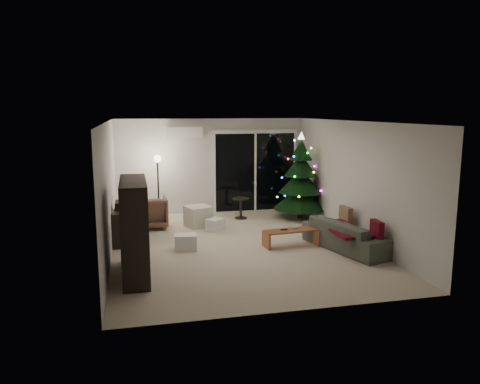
{
  "coord_description": "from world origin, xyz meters",
  "views": [
    {
      "loc": [
        -2.04,
        -8.97,
        2.73
      ],
      "look_at": [
        0.1,
        0.3,
        1.05
      ],
      "focal_mm": 35.0,
      "sensor_mm": 36.0,
      "label": 1
    }
  ],
  "objects_px": {
    "media_cabinet": "(125,225)",
    "armchair": "(150,212)",
    "bookshelf": "(122,229)",
    "christmas_tree": "(301,176)",
    "coffee_table": "(291,238)",
    "sofa": "(348,235)"
  },
  "relations": [
    {
      "from": "bookshelf",
      "to": "christmas_tree",
      "type": "relative_size",
      "value": 0.73
    },
    {
      "from": "armchair",
      "to": "christmas_tree",
      "type": "bearing_deg",
      "value": -178.91
    },
    {
      "from": "bookshelf",
      "to": "media_cabinet",
      "type": "bearing_deg",
      "value": 111.39
    },
    {
      "from": "armchair",
      "to": "sofa",
      "type": "distance_m",
      "value": 4.57
    },
    {
      "from": "armchair",
      "to": "sofa",
      "type": "xyz_separation_m",
      "value": [
        3.74,
        -2.62,
        -0.08
      ]
    },
    {
      "from": "armchair",
      "to": "coffee_table",
      "type": "distance_m",
      "value": 3.49
    },
    {
      "from": "media_cabinet",
      "to": "armchair",
      "type": "height_order",
      "value": "armchair"
    },
    {
      "from": "bookshelf",
      "to": "coffee_table",
      "type": "relative_size",
      "value": 1.46
    },
    {
      "from": "sofa",
      "to": "coffee_table",
      "type": "bearing_deg",
      "value": 51.32
    },
    {
      "from": "armchair",
      "to": "bookshelf",
      "type": "bearing_deg",
      "value": 79.14
    },
    {
      "from": "christmas_tree",
      "to": "armchair",
      "type": "bearing_deg",
      "value": -177.93
    },
    {
      "from": "bookshelf",
      "to": "coffee_table",
      "type": "distance_m",
      "value": 3.48
    },
    {
      "from": "media_cabinet",
      "to": "armchair",
      "type": "bearing_deg",
      "value": 66.97
    },
    {
      "from": "bookshelf",
      "to": "media_cabinet",
      "type": "height_order",
      "value": "bookshelf"
    },
    {
      "from": "coffee_table",
      "to": "armchair",
      "type": "bearing_deg",
      "value": 135.18
    },
    {
      "from": "bookshelf",
      "to": "sofa",
      "type": "bearing_deg",
      "value": 28.89
    },
    {
      "from": "coffee_table",
      "to": "media_cabinet",
      "type": "bearing_deg",
      "value": 155.19
    },
    {
      "from": "bookshelf",
      "to": "coffee_table",
      "type": "bearing_deg",
      "value": 38.49
    },
    {
      "from": "bookshelf",
      "to": "armchair",
      "type": "bearing_deg",
      "value": 101.52
    },
    {
      "from": "sofa",
      "to": "christmas_tree",
      "type": "bearing_deg",
      "value": -15.85
    },
    {
      "from": "bookshelf",
      "to": "christmas_tree",
      "type": "distance_m",
      "value": 5.45
    },
    {
      "from": "coffee_table",
      "to": "christmas_tree",
      "type": "distance_m",
      "value": 2.7
    }
  ]
}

